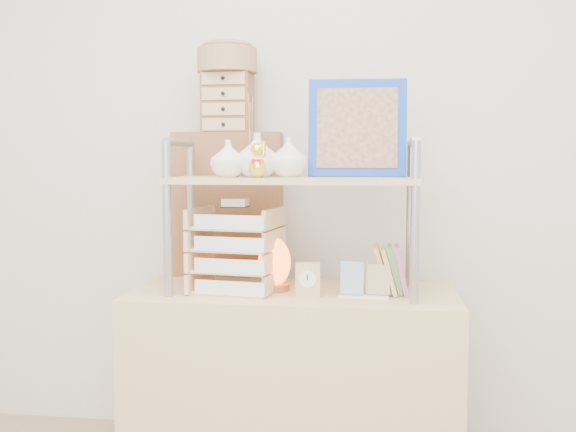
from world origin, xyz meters
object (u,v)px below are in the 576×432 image
(desk, at_px, (293,390))
(letter_tray, at_px, (236,254))
(cabinet, at_px, (230,289))
(salt_lamp, at_px, (274,263))

(desk, xyz_separation_m, letter_tray, (-0.21, -0.02, 0.51))
(desk, relative_size, cabinet, 0.89)
(cabinet, distance_m, salt_lamp, 0.47)
(desk, distance_m, salt_lamp, 0.48)
(desk, relative_size, salt_lamp, 6.03)
(cabinet, bearing_deg, letter_tray, -78.72)
(letter_tray, xyz_separation_m, salt_lamp, (0.14, 0.03, -0.04))
(desk, distance_m, cabinet, 0.58)
(cabinet, bearing_deg, desk, -53.62)
(letter_tray, bearing_deg, cabinet, 106.11)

